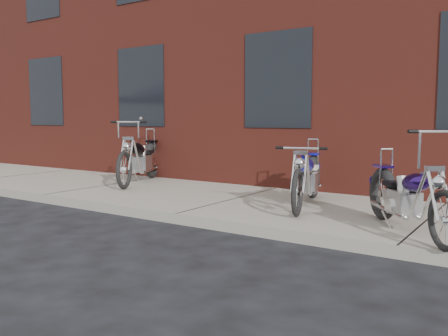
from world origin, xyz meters
The scene contains 6 objects.
ground centered at (0.00, 0.00, 0.00)m, with size 120.00×120.00×0.00m, color #282A31.
sidewalk centered at (0.00, 1.50, 0.07)m, with size 22.00×3.00×0.15m, color #A29E90.
building_brick centered at (0.00, 8.00, 4.00)m, with size 22.00×10.00×8.00m, color maroon.
chopper_purple centered at (2.94, 0.67, 0.54)m, with size 1.42×1.74×1.21m.
chopper_blue centered at (1.26, 1.59, 0.56)m, with size 0.80×2.22×0.99m.
chopper_third centered at (-2.70, 2.12, 0.61)m, with size 1.19×2.33×1.28m.
Camera 1 is at (4.20, -5.03, 1.46)m, focal length 38.00 mm.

